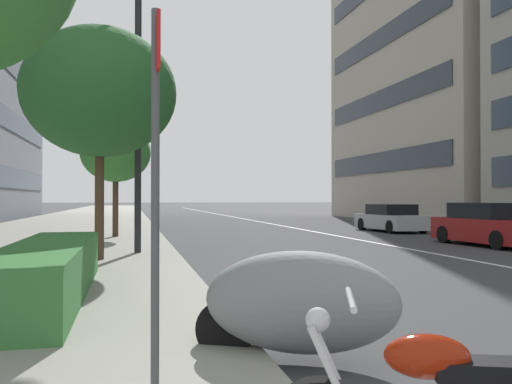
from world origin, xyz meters
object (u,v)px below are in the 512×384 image
object	(u,v)px
street_tree_near_plaza_corner	(116,153)
car_far_down_avenue	(391,219)
car_following_behind	(489,225)
street_tree_by_lamp_post	(100,93)
street_lamp_with_banners	(151,70)
motorcycle_mid_row	(299,303)
parking_sign_by_curb	(156,170)

from	to	relation	value
street_tree_near_plaza_corner	car_far_down_avenue	bearing A→B (deg)	-79.00
car_following_behind	street_tree_by_lamp_post	distance (m)	13.43
street_lamp_with_banners	street_tree_by_lamp_post	xyz separation A→B (m)	(-1.47, 1.27, -0.97)
street_tree_near_plaza_corner	motorcycle_mid_row	bearing A→B (deg)	-172.38
motorcycle_mid_row	street_lamp_with_banners	bearing A→B (deg)	-57.95
parking_sign_by_curb	car_following_behind	bearing A→B (deg)	-44.19
motorcycle_mid_row	car_far_down_avenue	xyz separation A→B (m)	(18.80, -10.78, 0.02)
parking_sign_by_curb	street_tree_near_plaza_corner	distance (m)	17.54
car_far_down_avenue	street_tree_by_lamp_post	size ratio (longest dim) A/B	0.77
street_tree_by_lamp_post	motorcycle_mid_row	bearing A→B (deg)	-164.41
car_far_down_avenue	parking_sign_by_curb	xyz separation A→B (m)	(-19.97, 12.22, 1.21)
street_lamp_with_banners	motorcycle_mid_row	bearing A→B (deg)	-173.78
car_following_behind	street_lamp_with_banners	distance (m)	12.33
car_following_behind	street_tree_near_plaza_corner	world-z (taller)	street_tree_near_plaza_corner
car_far_down_avenue	street_tree_by_lamp_post	bearing A→B (deg)	125.61
street_lamp_with_banners	car_following_behind	bearing A→B (deg)	-84.50
car_far_down_avenue	street_tree_near_plaza_corner	distance (m)	13.49
motorcycle_mid_row	street_tree_near_plaza_corner	distance (m)	16.66
car_following_behind	street_tree_near_plaza_corner	distance (m)	13.89
car_following_behind	car_far_down_avenue	xyz separation A→B (m)	(7.83, -0.42, -0.07)
car_following_behind	car_far_down_avenue	world-z (taller)	car_following_behind
street_tree_by_lamp_post	street_tree_near_plaza_corner	size ratio (longest dim) A/B	1.28
motorcycle_mid_row	parking_sign_by_curb	world-z (taller)	parking_sign_by_curb
car_following_behind	parking_sign_by_curb	distance (m)	16.98
car_following_behind	car_far_down_avenue	size ratio (longest dim) A/B	0.98
motorcycle_mid_row	car_far_down_avenue	distance (m)	21.68
street_tree_near_plaza_corner	parking_sign_by_curb	bearing A→B (deg)	-177.57
street_lamp_with_banners	street_tree_by_lamp_post	world-z (taller)	street_lamp_with_banners
motorcycle_mid_row	street_tree_near_plaza_corner	size ratio (longest dim) A/B	0.48
car_following_behind	parking_sign_by_curb	size ratio (longest dim) A/B	1.51
street_tree_by_lamp_post	street_tree_near_plaza_corner	world-z (taller)	street_tree_by_lamp_post
car_following_behind	street_tree_by_lamp_post	world-z (taller)	street_tree_by_lamp_post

